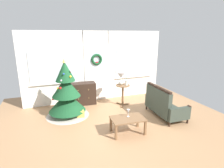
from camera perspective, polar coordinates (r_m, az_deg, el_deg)
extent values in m
plane|color=#AD7F56|center=(5.27, 1.61, -12.10)|extent=(6.76, 6.76, 0.00)
cube|color=white|center=(6.53, -18.01, 4.41)|extent=(2.15, 0.08, 2.55)
cube|color=white|center=(7.31, 6.68, 6.16)|extent=(2.15, 0.08, 2.55)
cube|color=white|center=(6.66, -5.19, 14.17)|extent=(0.94, 0.08, 0.50)
cube|color=silver|center=(6.77, -4.84, 3.32)|extent=(0.90, 0.05, 2.05)
cube|color=white|center=(6.89, -4.68, -1.40)|extent=(0.78, 0.02, 0.80)
cube|color=silver|center=(6.68, -4.86, 6.43)|extent=(0.78, 0.01, 1.10)
cube|color=silver|center=(6.46, -18.04, 4.97)|extent=(1.50, 0.01, 1.10)
cube|color=silver|center=(7.25, 6.91, 6.67)|extent=(1.50, 0.01, 1.10)
cube|color=silver|center=(6.57, -17.63, 0.06)|extent=(1.59, 0.06, 0.03)
cube|color=silver|center=(7.34, 6.81, 2.26)|extent=(1.59, 0.06, 0.03)
torus|color=#164424|center=(6.62, -4.80, 7.66)|extent=(0.41, 0.09, 0.41)
cube|color=red|center=(6.63, -4.74, 6.53)|extent=(0.10, 0.02, 0.10)
cylinder|color=#4C331E|center=(5.85, -13.70, -8.45)|extent=(0.10, 0.10, 0.23)
cone|color=beige|center=(5.87, -13.66, -9.02)|extent=(1.29, 1.29, 0.10)
cone|color=#194C28|center=(5.72, -13.91, -5.35)|extent=(1.10, 1.10, 0.59)
cone|color=#194C28|center=(5.58, -14.22, -0.81)|extent=(0.84, 0.84, 0.59)
cone|color=#194C28|center=(5.47, -14.55, 3.95)|extent=(0.57, 0.57, 0.59)
cone|color=#E0BC4C|center=(5.42, -14.76, 7.14)|extent=(0.12, 0.12, 0.12)
sphere|color=red|center=(5.32, -15.87, -1.21)|extent=(0.07, 0.07, 0.07)
sphere|color=gold|center=(5.37, -16.68, -1.23)|extent=(0.05, 0.05, 0.05)
sphere|color=silver|center=(5.31, -15.57, 1.03)|extent=(0.07, 0.07, 0.07)
sphere|color=#264CB2|center=(5.26, -14.88, 3.06)|extent=(0.05, 0.05, 0.05)
sphere|color=red|center=(5.64, -17.98, -4.53)|extent=(0.06, 0.06, 0.06)
sphere|color=gold|center=(5.32, -12.90, 2.27)|extent=(0.07, 0.07, 0.07)
sphere|color=silver|center=(5.39, -12.66, 3.98)|extent=(0.08, 0.08, 0.08)
cube|color=black|center=(6.56, -9.18, -2.98)|extent=(0.92, 0.47, 0.78)
sphere|color=tan|center=(6.27, -10.58, -2.08)|extent=(0.03, 0.03, 0.03)
sphere|color=tan|center=(6.32, -7.34, -1.81)|extent=(0.03, 0.03, 0.03)
sphere|color=tan|center=(6.36, -10.45, -4.66)|extent=(0.03, 0.03, 0.03)
sphere|color=tan|center=(6.41, -7.25, -4.37)|extent=(0.03, 0.03, 0.03)
cylinder|color=black|center=(5.64, 22.53, -10.63)|extent=(0.05, 0.05, 0.14)
cylinder|color=black|center=(6.55, 15.35, -6.34)|extent=(0.05, 0.05, 0.14)
cylinder|color=black|center=(5.29, 17.49, -11.90)|extent=(0.05, 0.05, 0.14)
cylinder|color=black|center=(6.25, 10.73, -7.11)|extent=(0.05, 0.05, 0.14)
cube|color=#384238|center=(5.86, 16.40, -7.58)|extent=(0.76, 1.23, 0.14)
cube|color=#384238|center=(5.57, 14.14, -4.45)|extent=(0.16, 1.21, 0.62)
cube|color=black|center=(5.46, 14.37, -1.09)|extent=(0.12, 1.18, 0.06)
cube|color=#384238|center=(5.35, 20.45, -8.82)|extent=(0.67, 0.11, 0.38)
cylinder|color=black|center=(5.46, 23.02, -6.63)|extent=(0.09, 0.09, 0.09)
cube|color=#384238|center=(6.32, 13.17, -4.49)|extent=(0.67, 0.11, 0.38)
cylinder|color=black|center=(6.42, 15.48, -2.73)|extent=(0.09, 0.09, 0.09)
cylinder|color=brown|center=(6.27, 3.43, -0.44)|extent=(0.48, 0.48, 0.02)
cylinder|color=brown|center=(6.38, 3.37, -3.63)|extent=(0.07, 0.07, 0.71)
cube|color=brown|center=(6.56, 4.62, -6.26)|extent=(0.20, 0.05, 0.04)
cube|color=brown|center=(6.59, 2.20, -6.12)|extent=(0.14, 0.20, 0.04)
cube|color=brown|center=(6.35, 3.17, -6.98)|extent=(0.14, 0.20, 0.04)
sphere|color=silver|center=(6.26, 2.79, 0.43)|extent=(0.16, 0.16, 0.16)
cylinder|color=silver|center=(6.23, 2.81, 1.58)|extent=(0.02, 0.02, 0.06)
cone|color=silver|center=(6.20, 2.82, 2.74)|extent=(0.28, 0.28, 0.20)
cylinder|color=beige|center=(6.23, 4.50, 0.33)|extent=(0.09, 0.09, 0.16)
sphere|color=beige|center=(6.21, 4.52, 1.04)|extent=(0.10, 0.10, 0.10)
cylinder|color=#4C7042|center=(6.18, 4.37, 1.92)|extent=(0.07, 0.01, 0.17)
cylinder|color=#4C7042|center=(6.19, 4.54, 1.94)|extent=(0.01, 0.01, 0.18)
cylinder|color=#4C7042|center=(6.20, 4.71, 1.95)|extent=(0.07, 0.01, 0.17)
cube|color=brown|center=(4.65, 4.98, -10.73)|extent=(0.87, 0.58, 0.03)
cube|color=brown|center=(4.45, 1.27, -14.93)|extent=(0.05, 0.05, 0.38)
cube|color=brown|center=(4.71, 10.36, -13.37)|extent=(0.05, 0.05, 0.38)
cube|color=brown|center=(4.82, -0.37, -12.40)|extent=(0.05, 0.05, 0.38)
cube|color=brown|center=(5.06, 8.08, -11.14)|extent=(0.05, 0.05, 0.38)
cylinder|color=silver|center=(4.72, 5.08, -10.08)|extent=(0.06, 0.06, 0.01)
cylinder|color=silver|center=(4.70, 5.09, -9.51)|extent=(0.01, 0.01, 0.10)
cone|color=silver|center=(4.66, 5.12, -8.45)|extent=(0.08, 0.08, 0.09)
cube|color=#D8C64C|center=(5.64, -9.88, -9.18)|extent=(0.22, 0.20, 0.22)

